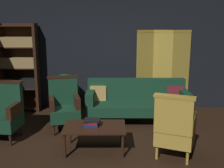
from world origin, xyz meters
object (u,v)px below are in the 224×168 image
at_px(folding_screen, 164,69).
at_px(bookshelf, 21,65).
at_px(armchair_gilt_accent, 176,128).
at_px(book_red_leather, 93,122).
at_px(coffee_table, 96,129).
at_px(potted_plant, 66,91).
at_px(book_black_cloth, 93,120).
at_px(velvet_couch, 138,100).
at_px(armchair_wing_right, 5,112).
at_px(armchair_wing_left, 65,105).
at_px(book_navy_cloth, 93,124).

relative_size(folding_screen, bookshelf, 0.93).
distance_m(armchair_gilt_accent, book_red_leather, 1.32).
height_order(coffee_table, potted_plant, potted_plant).
bearing_deg(coffee_table, book_black_cloth, 156.00).
xyz_separation_m(bookshelf, coffee_table, (1.89, -2.17, -0.71)).
xyz_separation_m(folding_screen, bookshelf, (-3.38, -0.08, 0.10)).
bearing_deg(velvet_couch, armchair_wing_right, -159.11).
bearing_deg(folding_screen, armchair_wing_left, -148.48).
xyz_separation_m(coffee_table, book_navy_cloth, (-0.04, 0.02, 0.07)).
bearing_deg(armchair_wing_left, velvet_couch, 18.51).
bearing_deg(folding_screen, book_navy_cloth, -124.45).
xyz_separation_m(potted_plant, book_navy_cloth, (0.75, -1.89, -0.09)).
xyz_separation_m(folding_screen, potted_plant, (-2.28, -0.34, -0.45)).
height_order(velvet_couch, armchair_wing_left, armchair_wing_left).
distance_m(armchair_wing_left, book_navy_cloth, 1.10).
distance_m(armchair_wing_left, book_red_leather, 1.10).
relative_size(potted_plant, book_red_leather, 4.02).
height_order(bookshelf, potted_plant, bookshelf).
height_order(potted_plant, book_black_cloth, potted_plant).
distance_m(armchair_wing_right, book_black_cloth, 1.68).
bearing_deg(book_black_cloth, bookshelf, 130.69).
bearing_deg(armchair_gilt_accent, book_black_cloth, 168.82).
xyz_separation_m(coffee_table, potted_plant, (-0.79, 1.90, 0.16)).
bearing_deg(velvet_couch, book_black_cloth, -121.23).
relative_size(bookshelf, armchair_wing_left, 1.97).
bearing_deg(potted_plant, coffee_table, -67.43).
bearing_deg(coffee_table, armchair_wing_left, 124.72).
bearing_deg(potted_plant, armchair_wing_right, -121.25).
bearing_deg(book_navy_cloth, velvet_couch, 58.77).
xyz_separation_m(coffee_table, armchair_wing_right, (-1.65, 0.49, 0.12)).
xyz_separation_m(bookshelf, armchair_wing_left, (1.24, -1.23, -0.59)).
height_order(armchair_wing_left, potted_plant, armchair_wing_left).
bearing_deg(armchair_wing_right, coffee_table, -16.37).
bearing_deg(folding_screen, book_black_cloth, -124.45).
bearing_deg(armchair_wing_right, armchair_wing_left, 24.23).
relative_size(bookshelf, velvet_couch, 0.97).
bearing_deg(armchair_gilt_accent, book_red_leather, 168.82).
bearing_deg(book_red_leather, armchair_wing_right, 163.84).
bearing_deg(potted_plant, bookshelf, 166.56).
height_order(velvet_couch, potted_plant, potted_plant).
xyz_separation_m(coffee_table, book_black_cloth, (-0.04, 0.02, 0.14)).
xyz_separation_m(velvet_couch, book_navy_cloth, (-0.85, -1.41, -0.01)).
relative_size(bookshelf, potted_plant, 2.20).
xyz_separation_m(armchair_gilt_accent, armchair_wing_right, (-2.90, 0.72, 0.00)).
bearing_deg(book_black_cloth, velvet_couch, 58.77).
xyz_separation_m(coffee_table, armchair_wing_left, (-0.65, 0.94, 0.12)).
distance_m(velvet_couch, book_black_cloth, 1.65).
bearing_deg(folding_screen, velvet_couch, -129.43).
relative_size(bookshelf, book_red_leather, 8.86).
bearing_deg(book_black_cloth, book_navy_cloth, -90.00).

